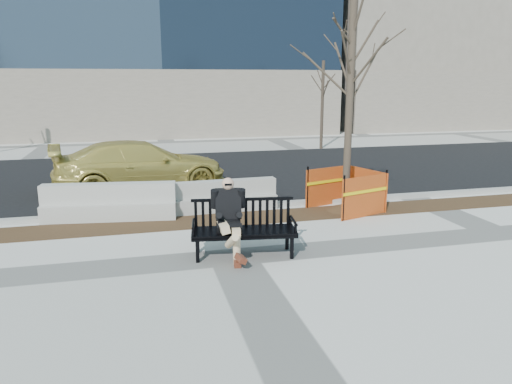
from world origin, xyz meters
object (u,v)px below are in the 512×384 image
jersey_barrier_left (111,219)px  sedan (142,189)px  jersey_barrier_right (223,211)px  tree_fence (345,210)px  bench (244,255)px  seated_man (229,255)px

jersey_barrier_left → sedan: bearing=83.3°
jersey_barrier_left → jersey_barrier_right: jersey_barrier_left is taller
tree_fence → jersey_barrier_left: size_ratio=1.78×
bench → tree_fence: bearing=46.1°
bench → jersey_barrier_right: (0.19, 3.46, 0.00)m
bench → jersey_barrier_left: (-2.69, 3.32, 0.00)m
seated_man → tree_fence: (3.68, 2.57, 0.00)m
sedan → seated_man: bearing=-174.9°
tree_fence → sedan: tree_fence is taller
bench → jersey_barrier_left: 4.27m
seated_man → jersey_barrier_right: (0.48, 3.37, 0.00)m
tree_fence → jersey_barrier_right: tree_fence is taller
sedan → jersey_barrier_right: (2.04, -3.19, 0.00)m
bench → jersey_barrier_left: bench is taller
tree_fence → jersey_barrier_right: 3.30m
tree_fence → jersey_barrier_right: size_ratio=1.99×
bench → sedan: bearing=113.5°
seated_man → tree_fence: 4.48m
jersey_barrier_left → bench: bearing=-43.6°
jersey_barrier_left → tree_fence: bearing=1.3°
bench → sedan: size_ratio=0.39×
sedan → jersey_barrier_left: bearing=157.5°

